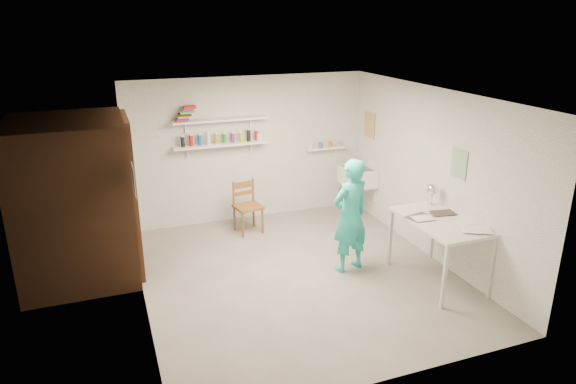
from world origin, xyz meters
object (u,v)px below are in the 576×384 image
object	(u,v)px
man	(350,216)
wooden_chair	(248,207)
wall_clock	(347,192)
belfast_sink	(357,176)
desk_lamp	(433,189)
work_table	(438,250)

from	to	relation	value
man	wooden_chair	bearing A→B (deg)	-75.59
wall_clock	man	bearing A→B (deg)	-118.29
belfast_sink	wall_clock	bearing A→B (deg)	-122.41
belfast_sink	man	xyz separation A→B (m)	(-1.04, -1.77, 0.09)
belfast_sink	wall_clock	distance (m)	1.88
man	desk_lamp	world-z (taller)	man
man	wall_clock	bearing A→B (deg)	-118.29
man	wall_clock	world-z (taller)	man
belfast_sink	man	bearing A→B (deg)	-120.49
wooden_chair	work_table	bearing A→B (deg)	-61.33
work_table	desk_lamp	xyz separation A→B (m)	(0.21, 0.51, 0.65)
man	wooden_chair	xyz separation A→B (m)	(-0.93, 1.70, -0.35)
belfast_sink	work_table	xyz separation A→B (m)	(-0.11, -2.46, -0.27)
man	work_table	distance (m)	1.21
belfast_sink	man	distance (m)	2.06
man	work_table	bearing A→B (deg)	129.52
belfast_sink	desk_lamp	world-z (taller)	desk_lamp
belfast_sink	wooden_chair	size ratio (longest dim) A/B	0.70
man	desk_lamp	size ratio (longest dim) A/B	9.79
wall_clock	desk_lamp	size ratio (longest dim) A/B	1.76
belfast_sink	wooden_chair	bearing A→B (deg)	-177.92
wooden_chair	belfast_sink	bearing A→B (deg)	-7.16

